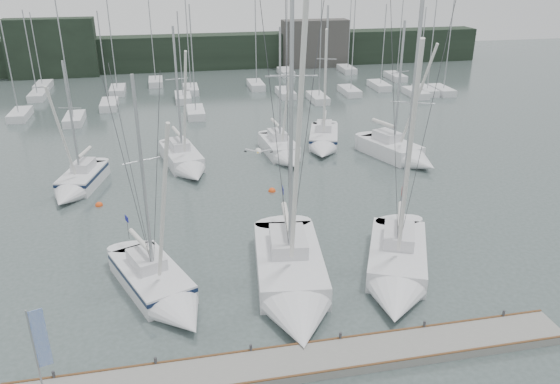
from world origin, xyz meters
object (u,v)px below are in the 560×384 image
(sailboat_mid_b, at_px, (186,163))
(sailboat_mid_e, at_px, (402,154))
(sailboat_near_center, at_px, (293,287))
(sailboat_mid_c, at_px, (283,152))
(sailboat_mid_a, at_px, (77,185))
(sailboat_near_left, at_px, (163,292))
(buoy_c, at_px, (99,205))
(sailboat_near_right, at_px, (397,274))
(buoy_b, at_px, (272,191))
(sailboat_mid_d, at_px, (323,142))
(dock_banner, at_px, (39,344))

(sailboat_mid_b, xyz_separation_m, sailboat_mid_e, (17.90, -1.69, 0.06))
(sailboat_near_center, distance_m, sailboat_mid_c, 20.66)
(sailboat_mid_a, bearing_deg, sailboat_near_left, -54.18)
(sailboat_mid_e, relative_size, buoy_c, 23.23)
(sailboat_mid_b, bearing_deg, sailboat_near_right, -73.47)
(sailboat_mid_a, xyz_separation_m, sailboat_mid_e, (25.95, 1.22, 0.06))
(sailboat_near_center, height_order, sailboat_mid_a, sailboat_near_center)
(sailboat_mid_a, height_order, sailboat_mid_c, sailboat_mid_c)
(sailboat_near_center, relative_size, sailboat_near_right, 1.17)
(sailboat_mid_a, relative_size, buoy_b, 18.32)
(sailboat_near_center, relative_size, sailboat_mid_b, 1.56)
(sailboat_near_right, xyz_separation_m, sailboat_mid_c, (-1.81, 20.13, -0.00))
(sailboat_near_center, distance_m, sailboat_near_right, 5.62)
(sailboat_near_right, relative_size, buoy_b, 28.76)
(sailboat_near_right, xyz_separation_m, buoy_b, (-4.10, 13.35, -0.58))
(sailboat_near_right, distance_m, sailboat_mid_e, 19.09)
(buoy_c, bearing_deg, sailboat_near_left, -71.05)
(sailboat_mid_d, height_order, buoy_b, sailboat_mid_d)
(sailboat_mid_e, height_order, buoy_b, sailboat_mid_e)
(sailboat_near_left, xyz_separation_m, sailboat_mid_a, (-6.04, 15.30, 0.02))
(sailboat_near_left, relative_size, sailboat_mid_a, 1.20)
(sailboat_near_left, height_order, sailboat_mid_b, sailboat_near_left)
(sailboat_near_right, bearing_deg, sailboat_mid_b, 141.66)
(sailboat_mid_d, bearing_deg, sailboat_near_center, -92.16)
(sailboat_near_right, distance_m, sailboat_mid_a, 24.28)
(sailboat_mid_b, relative_size, buoy_c, 22.70)
(sailboat_mid_a, xyz_separation_m, sailboat_mid_d, (20.39, 5.89, 0.02))
(sailboat_near_left, distance_m, sailboat_mid_c, 21.80)
(sailboat_mid_d, bearing_deg, sailboat_mid_b, -149.02)
(sailboat_mid_a, relative_size, sailboat_mid_c, 0.88)
(sailboat_near_right, distance_m, sailboat_mid_b, 21.58)
(sailboat_mid_b, xyz_separation_m, buoy_b, (5.95, -5.75, -0.57))
(sailboat_near_left, bearing_deg, sailboat_mid_c, 39.65)
(sailboat_mid_a, bearing_deg, sailboat_mid_d, 30.37)
(sailboat_near_center, bearing_deg, sailboat_near_left, 177.75)
(sailboat_near_left, height_order, sailboat_near_center, sailboat_near_center)
(sailboat_near_right, bearing_deg, dock_banner, -139.51)
(sailboat_mid_d, distance_m, buoy_c, 20.58)
(sailboat_near_left, xyz_separation_m, sailboat_mid_c, (10.24, 19.24, 0.04))
(sailboat_mid_c, height_order, sailboat_mid_e, sailboat_mid_e)
(sailboat_near_left, height_order, sailboat_mid_e, sailboat_mid_e)
(sailboat_mid_b, distance_m, sailboat_mid_d, 12.70)
(sailboat_mid_b, relative_size, buoy_b, 21.56)
(sailboat_near_left, xyz_separation_m, sailboat_mid_b, (2.00, 18.21, 0.03))
(sailboat_mid_d, height_order, sailboat_mid_e, sailboat_mid_d)
(sailboat_near_left, relative_size, dock_banner, 3.17)
(buoy_b, relative_size, buoy_c, 1.05)
(sailboat_mid_a, distance_m, dock_banner, 21.27)
(sailboat_mid_b, bearing_deg, sailboat_mid_d, 2.35)
(dock_banner, bearing_deg, sailboat_mid_b, 56.01)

